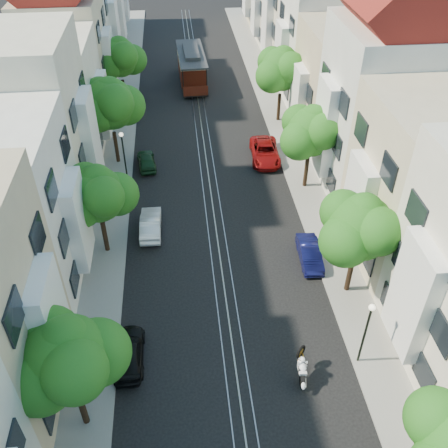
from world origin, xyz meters
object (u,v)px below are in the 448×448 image
object	(u,v)px
parked_car_e_mid	(310,253)
parked_car_e_far	(265,152)
tree_w_a	(69,360)
sportbike_rider	(302,367)
parked_car_w_mid	(151,224)
tree_e_b	(361,229)
tree_w_b	(98,196)
lamp_west	(123,150)
parked_car_w_near	(129,352)
tree_e_c	(312,133)
cable_car	(192,65)
lamp_east	(367,325)
tree_w_d	(120,59)
tree_e_d	(282,70)
tree_w_c	(111,105)
parked_car_w_far	(147,160)

from	to	relation	value
parked_car_e_mid	parked_car_e_far	bearing A→B (deg)	95.91
tree_w_a	sportbike_rider	size ratio (longest dim) A/B	3.60
sportbike_rider	parked_car_w_mid	size ratio (longest dim) A/B	0.48
tree_e_b	parked_car_w_mid	distance (m)	14.09
tree_w_b	lamp_west	distance (m)	8.22
sportbike_rider	parked_car_w_near	size ratio (longest dim) A/B	0.48
tree_e_b	parked_car_e_far	bearing A→B (deg)	99.02
sportbike_rider	parked_car_e_mid	world-z (taller)	sportbike_rider
tree_e_c	parked_car_e_far	distance (m)	6.32
cable_car	parked_car_w_near	xyz separation A→B (m)	(-5.06, -35.21, -1.40)
lamp_east	lamp_west	distance (m)	21.97
cable_car	parked_car_e_mid	size ratio (longest dim) A/B	2.45
tree_e_c	tree_w_d	size ratio (longest dim) A/B	1.00
tree_w_b	lamp_west	size ratio (longest dim) A/B	1.51
tree_e_d	parked_car_w_near	size ratio (longest dim) A/B	1.78
cable_car	parked_car_w_mid	distance (m)	25.16
tree_w_b	sportbike_rider	size ratio (longest dim) A/B	3.38
parked_car_e_mid	tree_w_b	bearing A→B (deg)	172.62
tree_e_d	parked_car_e_far	xyz separation A→B (m)	(-2.43, -6.68, -4.19)
tree_e_b	parked_car_w_near	size ratio (longest dim) A/B	1.74
parked_car_e_far	parked_car_w_near	xyz separation A→B (m)	(-10.22, -18.96, -0.12)
tree_w_d	lamp_east	world-z (taller)	tree_w_d
tree_e_c	lamp_west	xyz separation A→B (m)	(-13.56, 2.02, -1.75)
tree_e_d	parked_car_w_mid	bearing A→B (deg)	-127.43
tree_w_b	cable_car	distance (m)	27.53
tree_w_c	parked_car_w_near	size ratio (longest dim) A/B	1.84
lamp_west	sportbike_rider	bearing A→B (deg)	-63.13
tree_w_c	tree_w_d	xyz separation A→B (m)	(-0.00, 11.00, -0.47)
tree_e_d	tree_w_b	size ratio (longest dim) A/B	1.09
sportbike_rider	tree_e_d	bearing A→B (deg)	88.08
sportbike_rider	tree_e_b	bearing A→B (deg)	60.41
parked_car_e_mid	parked_car_w_mid	size ratio (longest dim) A/B	0.93
lamp_east	tree_w_d	bearing A→B (deg)	112.80
tree_w_c	sportbike_rider	xyz separation A→B (m)	(10.29, -21.63, -4.20)
tree_w_d	parked_car_w_near	size ratio (longest dim) A/B	1.69
sportbike_rider	cable_car	xyz separation A→B (m)	(-3.49, 37.19, 1.10)
tree_w_b	parked_car_w_far	world-z (taller)	tree_w_b
cable_car	parked_car_e_mid	world-z (taller)	cable_car
sportbike_rider	parked_car_e_mid	xyz separation A→B (m)	(2.45, 8.44, -0.28)
tree_e_d	tree_w_a	world-z (taller)	tree_e_d
tree_w_b	sportbike_rider	world-z (taller)	tree_w_b
tree_e_c	tree_w_a	distance (m)	23.05
lamp_east	tree_e_b	bearing A→B (deg)	79.07
parked_car_w_mid	parked_car_w_far	bearing A→B (deg)	-86.12
tree_e_c	parked_car_e_mid	size ratio (longest dim) A/B	1.83
tree_w_a	parked_car_e_far	bearing A→B (deg)	61.80
cable_car	parked_car_e_far	bearing A→B (deg)	-74.32
tree_e_b	parked_car_w_near	bearing A→B (deg)	-163.93
tree_w_d	cable_car	distance (m)	8.61
parked_car_w_near	parked_car_w_far	size ratio (longest dim) A/B	1.12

